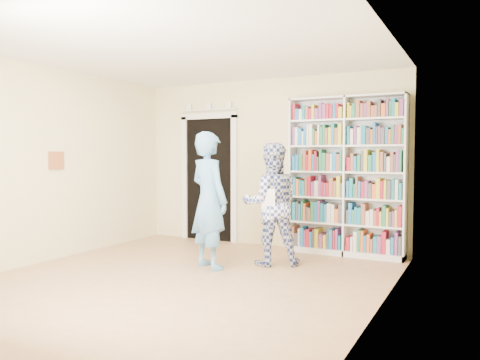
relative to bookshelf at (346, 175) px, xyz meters
name	(u,v)px	position (x,y,z in m)	size (l,w,h in m)	color
floor	(180,281)	(-1.33, -2.34, -1.18)	(5.00, 5.00, 0.00)	#A2714E
ceiling	(178,47)	(-1.33, -2.34, 1.52)	(5.00, 5.00, 0.00)	white
wall_back	(268,163)	(-1.33, 0.16, 0.17)	(4.50, 4.50, 0.00)	beige
wall_left	(44,164)	(-3.58, -2.34, 0.17)	(5.00, 5.00, 0.00)	beige
wall_right	(379,168)	(0.92, -2.34, 0.17)	(5.00, 5.00, 0.00)	beige
bookshelf	(346,175)	(0.00, 0.00, 0.00)	(1.69, 0.32, 2.33)	white
doorway	(209,172)	(-2.43, 0.13, 0.00)	(1.10, 0.08, 2.43)	black
wall_art	(56,160)	(-3.56, -2.14, 0.22)	(0.03, 0.25, 0.25)	brown
man_blue	(209,200)	(-1.38, -1.61, -0.29)	(0.65, 0.43, 1.78)	#568EBF
man_plaid	(271,204)	(-0.73, -1.07, -0.36)	(0.80, 0.62, 1.64)	navy
paper_sheet	(268,199)	(-0.67, -1.30, -0.27)	(0.19, 0.01, 0.27)	white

